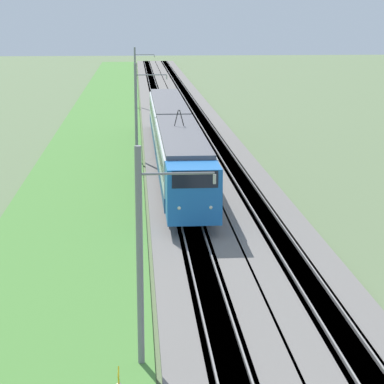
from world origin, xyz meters
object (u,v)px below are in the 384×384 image
object	(u,v)px
catenary_mast_near	(142,256)
catenary_mast_mid	(137,112)
passenger_train	(174,136)
catenary_mast_far	(136,77)

from	to	relation	value
catenary_mast_near	catenary_mast_mid	size ratio (longest dim) A/B	0.96
catenary_mast_mid	catenary_mast_near	bearing A→B (deg)	-180.00
passenger_train	catenary_mast_mid	xyz separation A→B (m)	(2.11, 2.78, 1.56)
catenary_mast_near	catenary_mast_mid	world-z (taller)	catenary_mast_mid
passenger_train	catenary_mast_far	xyz separation A→B (m)	(37.14, 2.77, 1.42)
passenger_train	catenary_mast_far	distance (m)	37.27
catenary_mast_near	passenger_train	bearing A→B (deg)	-4.81
catenary_mast_far	catenary_mast_near	bearing A→B (deg)	-180.00
catenary_mast_far	passenger_train	bearing A→B (deg)	-175.73
passenger_train	catenary_mast_near	size ratio (longest dim) A/B	5.26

